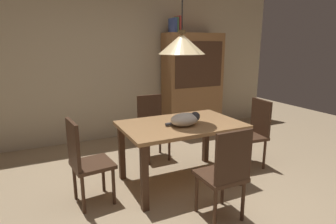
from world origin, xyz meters
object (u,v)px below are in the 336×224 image
(book_green_slim, at_px, (176,25))
(book_red_tall, at_px, (178,24))
(dining_table, at_px, (181,131))
(hutch_bookcase, at_px, (192,86))
(cat_sleeping, at_px, (185,119))
(book_blue_wide, at_px, (173,25))
(chair_near_front, at_px, (226,171))
(chair_far_back, at_px, (152,124))
(chair_right_side, at_px, (254,130))
(pendant_lamp, at_px, (182,44))
(chair_left_side, at_px, (85,159))

(book_green_slim, height_order, book_red_tall, book_red_tall)
(dining_table, distance_m, book_red_tall, 2.38)
(book_green_slim, bearing_deg, book_red_tall, 0.00)
(hutch_bookcase, xyz_separation_m, book_red_tall, (-0.32, 0.00, 1.10))
(cat_sleeping, height_order, book_green_slim, book_green_slim)
(cat_sleeping, xyz_separation_m, hutch_bookcase, (1.20, 1.87, 0.06))
(book_green_slim, bearing_deg, book_blue_wide, 180.00)
(chair_near_front, relative_size, cat_sleeping, 2.38)
(book_blue_wide, bearing_deg, chair_near_front, -106.30)
(chair_far_back, bearing_deg, chair_right_side, -38.14)
(book_red_tall, bearing_deg, hutch_bookcase, -0.27)
(chair_right_side, distance_m, hutch_bookcase, 1.80)
(cat_sleeping, bearing_deg, pendant_lamp, 87.98)
(dining_table, xyz_separation_m, hutch_bookcase, (1.19, 1.75, 0.24))
(chair_right_side, bearing_deg, chair_far_back, 141.86)
(pendant_lamp, relative_size, book_blue_wide, 5.42)
(chair_right_side, xyz_separation_m, book_red_tall, (-0.25, 1.76, 1.48))
(chair_near_front, xyz_separation_m, pendant_lamp, (0.00, 0.88, 1.15))
(chair_right_side, relative_size, book_blue_wide, 3.88)
(book_red_tall, bearing_deg, chair_far_back, -135.00)
(dining_table, bearing_deg, book_blue_wide, 66.32)
(chair_left_side, bearing_deg, hutch_bookcase, 37.22)
(chair_right_side, bearing_deg, cat_sleeping, -174.57)
(dining_table, relative_size, chair_left_side, 1.51)
(book_blue_wide, bearing_deg, book_red_tall, 0.00)
(chair_far_back, bearing_deg, book_green_slim, 46.65)
(chair_left_side, xyz_separation_m, book_blue_wide, (1.90, 1.76, 1.46))
(hutch_bookcase, bearing_deg, cat_sleeping, -122.62)
(dining_table, relative_size, pendant_lamp, 1.08)
(book_green_slim, bearing_deg, chair_near_front, -107.43)
(dining_table, distance_m, chair_near_front, 0.89)
(chair_left_side, relative_size, hutch_bookcase, 0.50)
(dining_table, relative_size, chair_near_front, 1.51)
(pendant_lamp, bearing_deg, chair_far_back, 90.04)
(dining_table, height_order, chair_right_side, chair_right_side)
(dining_table, xyz_separation_m, cat_sleeping, (-0.00, -0.12, 0.18))
(chair_right_side, distance_m, book_blue_wide, 2.32)
(chair_right_side, bearing_deg, dining_table, 179.61)
(dining_table, distance_m, cat_sleeping, 0.21)
(cat_sleeping, bearing_deg, chair_far_back, 89.80)
(book_blue_wide, bearing_deg, pendant_lamp, -113.68)
(dining_table, distance_m, book_blue_wide, 2.33)
(chair_far_back, distance_m, chair_right_side, 1.43)
(cat_sleeping, bearing_deg, book_green_slim, 66.05)
(chair_right_side, bearing_deg, book_blue_wide, 101.49)
(book_blue_wide, bearing_deg, chair_far_back, -131.31)
(chair_near_front, height_order, chair_left_side, same)
(chair_near_front, height_order, hutch_bookcase, hutch_bookcase)
(hutch_bookcase, bearing_deg, chair_left_side, -142.78)
(book_blue_wide, distance_m, book_red_tall, 0.11)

